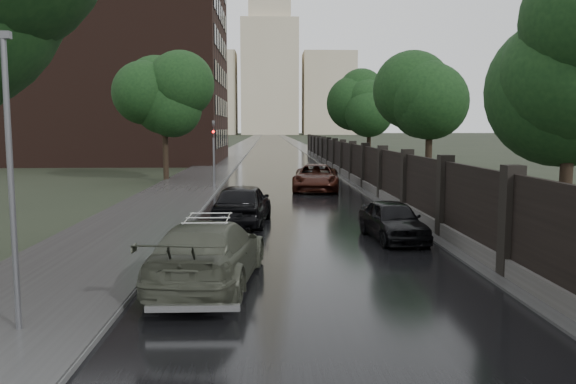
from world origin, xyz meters
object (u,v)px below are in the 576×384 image
(tree_right_c, at_px, (369,112))
(car_right_near, at_px, (393,220))
(traffic_light, at_px, (214,148))
(lamp_post, at_px, (11,182))
(volga_sedan, at_px, (209,252))
(tree_left_far, at_px, (164,103))
(car_right_far, at_px, (316,178))
(tree_right_a, at_px, (572,79))
(tree_right_b, at_px, (430,102))
(hatchback_left, at_px, (243,204))

(tree_right_c, height_order, car_right_near, tree_right_c)
(traffic_light, bearing_deg, lamp_post, -92.68)
(traffic_light, relative_size, volga_sedan, 0.78)
(tree_left_far, distance_m, volga_sedan, 26.28)
(tree_left_far, distance_m, tree_right_c, 18.45)
(volga_sedan, bearing_deg, car_right_near, -130.69)
(tree_left_far, relative_size, car_right_far, 1.36)
(tree_right_a, relative_size, lamp_post, 1.37)
(tree_right_c, xyz_separation_m, car_right_far, (-5.90, -16.14, -4.19))
(traffic_light, bearing_deg, tree_right_b, -14.24)
(volga_sedan, bearing_deg, car_right_far, -95.52)
(lamp_post, xyz_separation_m, car_right_far, (7.00, 22.36, -1.92))
(tree_right_c, xyz_separation_m, lamp_post, (-12.90, -38.50, -2.28))
(tree_left_far, xyz_separation_m, tree_right_b, (15.50, -8.00, -0.29))
(tree_left_far, distance_m, tree_right_a, 26.91)
(tree_left_far, relative_size, tree_right_c, 1.05)
(tree_right_c, relative_size, traffic_light, 1.75)
(tree_right_b, distance_m, car_right_far, 7.47)
(volga_sedan, distance_m, car_right_far, 19.60)
(tree_left_far, height_order, tree_right_b, tree_left_far)
(traffic_light, height_order, hatchback_left, traffic_light)
(tree_right_b, xyz_separation_m, tree_right_c, (0.00, 18.00, 0.00))
(tree_left_far, distance_m, car_right_near, 23.53)
(tree_right_a, height_order, hatchback_left, tree_right_a)
(tree_right_b, bearing_deg, lamp_post, -122.18)
(tree_left_far, relative_size, tree_right_b, 1.05)
(lamp_post, distance_m, car_right_far, 23.51)
(tree_right_b, distance_m, lamp_post, 24.33)
(tree_right_b, relative_size, traffic_light, 1.75)
(tree_right_a, relative_size, car_right_near, 1.87)
(tree_right_a, distance_m, car_right_near, 6.56)
(traffic_light, xyz_separation_m, car_right_near, (7.13, -15.37, -1.76))
(car_right_near, bearing_deg, tree_right_b, 63.36)
(volga_sedan, bearing_deg, lamp_post, 54.39)
(tree_right_a, xyz_separation_m, tree_right_b, (0.00, 14.00, 0.00))
(tree_right_c, xyz_separation_m, volga_sedan, (-10.00, -35.30, -4.21))
(lamp_post, bearing_deg, car_right_near, 44.63)
(tree_right_b, bearing_deg, hatchback_left, -135.81)
(tree_left_far, xyz_separation_m, tree_right_a, (15.50, -22.00, -0.29))
(volga_sedan, distance_m, car_right_near, 7.26)
(hatchback_left, bearing_deg, car_right_far, -103.06)
(tree_left_far, bearing_deg, tree_right_c, 32.83)
(lamp_post, xyz_separation_m, traffic_light, (1.10, 23.49, -0.27))
(tree_right_a, distance_m, volga_sedan, 11.34)
(car_right_near, bearing_deg, car_right_far, 88.97)
(volga_sedan, bearing_deg, hatchback_left, -86.43)
(tree_right_a, xyz_separation_m, lamp_post, (-12.90, -6.50, -2.28))
(tree_right_c, xyz_separation_m, hatchback_left, (-9.59, -27.32, -4.17))
(hatchback_left, bearing_deg, tree_right_b, -130.62)
(tree_right_c, bearing_deg, lamp_post, -108.52)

